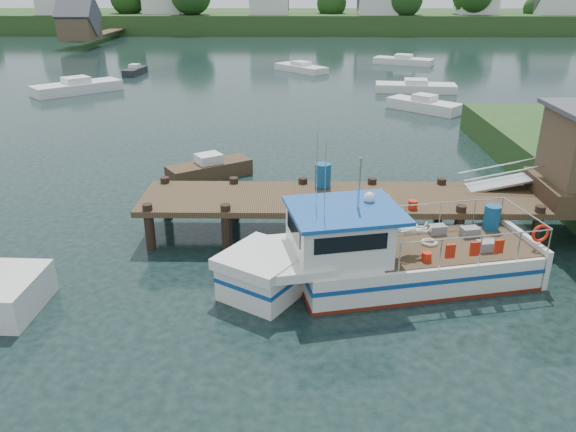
{
  "coord_description": "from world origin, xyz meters",
  "views": [
    {
      "loc": [
        -0.79,
        -17.82,
        8.25
      ],
      "look_at": [
        -1.0,
        -1.5,
        1.3
      ],
      "focal_mm": 35.0,
      "sensor_mm": 36.0,
      "label": 1
    }
  ],
  "objects_px": {
    "moored_far": "(403,61)",
    "moored_c": "(415,87)",
    "moored_e": "(135,71)",
    "moored_b": "(424,105)",
    "moored_d": "(301,68)",
    "dock": "(514,173)",
    "moored_rowboat": "(209,169)",
    "lobster_boat": "(377,258)",
    "moored_a": "(77,87)"
  },
  "relations": [
    {
      "from": "moored_far",
      "to": "moored_c",
      "type": "height_order",
      "value": "moored_far"
    },
    {
      "from": "moored_rowboat",
      "to": "moored_a",
      "type": "relative_size",
      "value": 0.6
    },
    {
      "from": "lobster_boat",
      "to": "moored_c",
      "type": "distance_m",
      "value": 30.95
    },
    {
      "from": "dock",
      "to": "lobster_boat",
      "type": "relative_size",
      "value": 1.73
    },
    {
      "from": "dock",
      "to": "moored_d",
      "type": "height_order",
      "value": "dock"
    },
    {
      "from": "moored_far",
      "to": "moored_e",
      "type": "height_order",
      "value": "moored_far"
    },
    {
      "from": "moored_e",
      "to": "moored_a",
      "type": "bearing_deg",
      "value": -106.11
    },
    {
      "from": "moored_far",
      "to": "moored_c",
      "type": "relative_size",
      "value": 0.98
    },
    {
      "from": "dock",
      "to": "moored_e",
      "type": "bearing_deg",
      "value": 122.47
    },
    {
      "from": "lobster_boat",
      "to": "moored_a",
      "type": "distance_m",
      "value": 35.06
    },
    {
      "from": "moored_a",
      "to": "moored_d",
      "type": "height_order",
      "value": "moored_a"
    },
    {
      "from": "dock",
      "to": "moored_c",
      "type": "relative_size",
      "value": 2.61
    },
    {
      "from": "lobster_boat",
      "to": "moored_e",
      "type": "height_order",
      "value": "lobster_boat"
    },
    {
      "from": "moored_c",
      "to": "moored_d",
      "type": "bearing_deg",
      "value": 148.22
    },
    {
      "from": "dock",
      "to": "moored_rowboat",
      "type": "bearing_deg",
      "value": 151.95
    },
    {
      "from": "moored_far",
      "to": "moored_a",
      "type": "xyz_separation_m",
      "value": [
        -28.05,
        -15.93,
        0.08
      ]
    },
    {
      "from": "moored_far",
      "to": "moored_e",
      "type": "xyz_separation_m",
      "value": [
        -25.92,
        -7.01,
        -0.02
      ]
    },
    {
      "from": "lobster_boat",
      "to": "moored_d",
      "type": "distance_m",
      "value": 40.26
    },
    {
      "from": "moored_b",
      "to": "dock",
      "type": "bearing_deg",
      "value": -86.27
    },
    {
      "from": "moored_c",
      "to": "moored_d",
      "type": "height_order",
      "value": "moored_c"
    },
    {
      "from": "moored_c",
      "to": "moored_e",
      "type": "height_order",
      "value": "moored_c"
    },
    {
      "from": "moored_a",
      "to": "moored_c",
      "type": "xyz_separation_m",
      "value": [
        26.34,
        0.85,
        -0.09
      ]
    },
    {
      "from": "moored_rowboat",
      "to": "moored_c",
      "type": "height_order",
      "value": "moored_rowboat"
    },
    {
      "from": "moored_c",
      "to": "moored_d",
      "type": "xyz_separation_m",
      "value": [
        -8.9,
        10.09,
        -0.01
      ]
    },
    {
      "from": "lobster_boat",
      "to": "moored_far",
      "type": "height_order",
      "value": "lobster_boat"
    },
    {
      "from": "moored_b",
      "to": "moored_e",
      "type": "relative_size",
      "value": 1.35
    },
    {
      "from": "moored_b",
      "to": "moored_d",
      "type": "bearing_deg",
      "value": 122.95
    },
    {
      "from": "moored_rowboat",
      "to": "moored_c",
      "type": "relative_size",
      "value": 0.6
    },
    {
      "from": "moored_far",
      "to": "moored_d",
      "type": "relative_size",
      "value": 1.15
    },
    {
      "from": "moored_c",
      "to": "moored_e",
      "type": "relative_size",
      "value": 1.79
    },
    {
      "from": "moored_c",
      "to": "moored_e",
      "type": "xyz_separation_m",
      "value": [
        -24.21,
        8.06,
        -0.01
      ]
    },
    {
      "from": "dock",
      "to": "moored_a",
      "type": "relative_size",
      "value": 2.6
    },
    {
      "from": "moored_rowboat",
      "to": "moored_b",
      "type": "xyz_separation_m",
      "value": [
        12.43,
        13.8,
        0.0
      ]
    },
    {
      "from": "moored_b",
      "to": "moored_c",
      "type": "relative_size",
      "value": 0.75
    },
    {
      "from": "dock",
      "to": "moored_c",
      "type": "height_order",
      "value": "dock"
    },
    {
      "from": "moored_e",
      "to": "moored_b",
      "type": "bearing_deg",
      "value": -35.39
    },
    {
      "from": "moored_d",
      "to": "lobster_boat",
      "type": "bearing_deg",
      "value": -99.78
    },
    {
      "from": "lobster_boat",
      "to": "moored_c",
      "type": "bearing_deg",
      "value": 64.67
    },
    {
      "from": "moored_d",
      "to": "moored_e",
      "type": "bearing_deg",
      "value": 175.12
    },
    {
      "from": "dock",
      "to": "moored_b",
      "type": "xyz_separation_m",
      "value": [
        1.31,
        19.72,
        -1.84
      ]
    },
    {
      "from": "moored_e",
      "to": "moored_far",
      "type": "bearing_deg",
      "value": 12.4
    },
    {
      "from": "moored_b",
      "to": "lobster_boat",
      "type": "bearing_deg",
      "value": -97.55
    },
    {
      "from": "moored_far",
      "to": "moored_b",
      "type": "height_order",
      "value": "moored_b"
    },
    {
      "from": "moored_far",
      "to": "moored_c",
      "type": "distance_m",
      "value": 15.17
    },
    {
      "from": "moored_e",
      "to": "moored_c",
      "type": "bearing_deg",
      "value": -21.15
    },
    {
      "from": "moored_a",
      "to": "moored_c",
      "type": "distance_m",
      "value": 26.35
    },
    {
      "from": "moored_b",
      "to": "moored_d",
      "type": "xyz_separation_m",
      "value": [
        -8.09,
        17.03,
        -0.05
      ]
    },
    {
      "from": "lobster_boat",
      "to": "moored_e",
      "type": "relative_size",
      "value": 2.71
    },
    {
      "from": "moored_a",
      "to": "moored_e",
      "type": "relative_size",
      "value": 1.8
    },
    {
      "from": "moored_c",
      "to": "moored_rowboat",
      "type": "bearing_deg",
      "value": -105.74
    }
  ]
}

